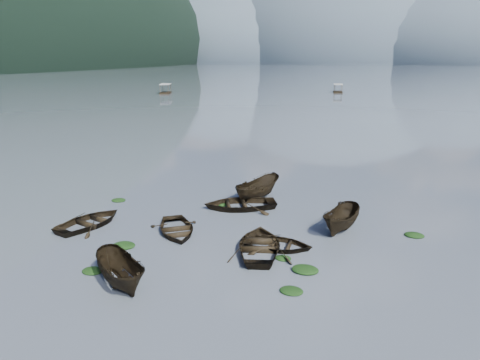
# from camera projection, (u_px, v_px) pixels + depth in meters

# --- Properties ---
(ground_plane) EXTENTS (2400.00, 2400.00, 0.00)m
(ground_plane) POSITION_uv_depth(u_px,v_px,m) (162.00, 298.00, 18.42)
(ground_plane) COLOR #535B67
(haze_mtn_a) EXTENTS (520.00, 520.00, 280.00)m
(haze_mtn_a) POSITION_uv_depth(u_px,v_px,m) (240.00, 62.00, 918.82)
(haze_mtn_a) COLOR #475666
(haze_mtn_a) RESTS_ON ground
(haze_mtn_b) EXTENTS (520.00, 520.00, 340.00)m
(haze_mtn_b) POSITION_uv_depth(u_px,v_px,m) (335.00, 63.00, 864.64)
(haze_mtn_b) COLOR #475666
(haze_mtn_b) RESTS_ON ground
(haze_mtn_c) EXTENTS (520.00, 520.00, 260.00)m
(haze_mtn_c) POSITION_uv_depth(u_px,v_px,m) (442.00, 63.00, 810.46)
(haze_mtn_c) COLOR #475666
(haze_mtn_c) RESTS_ON ground
(rowboat_1) EXTENTS (4.31, 5.16, 0.92)m
(rowboat_1) POSITION_uv_depth(u_px,v_px,m) (90.00, 225.00, 26.41)
(rowboat_1) COLOR black
(rowboat_1) RESTS_ON ground
(rowboat_2) EXTENTS (4.24, 3.89, 1.62)m
(rowboat_2) POSITION_uv_depth(u_px,v_px,m) (122.00, 284.00, 19.55)
(rowboat_2) COLOR black
(rowboat_2) RESTS_ON ground
(rowboat_3) EXTENTS (4.35, 5.38, 0.99)m
(rowboat_3) POSITION_uv_depth(u_px,v_px,m) (260.00, 250.00, 23.00)
(rowboat_3) COLOR black
(rowboat_3) RESTS_ON ground
(rowboat_4) EXTENTS (3.85, 2.76, 0.80)m
(rowboat_4) POSITION_uv_depth(u_px,v_px,m) (277.00, 248.00, 23.28)
(rowboat_4) COLOR black
(rowboat_4) RESTS_ON ground
(rowboat_5) EXTENTS (2.67, 4.44, 1.61)m
(rowboat_5) POSITION_uv_depth(u_px,v_px,m) (341.00, 229.00, 25.77)
(rowboat_5) COLOR black
(rowboat_5) RESTS_ON ground
(rowboat_6) EXTENTS (4.71, 5.08, 0.86)m
(rowboat_6) POSITION_uv_depth(u_px,v_px,m) (177.00, 233.00, 25.30)
(rowboat_6) COLOR black
(rowboat_6) RESTS_ON ground
(rowboat_7) EXTENTS (5.96, 5.24, 1.03)m
(rowboat_7) POSITION_uv_depth(u_px,v_px,m) (240.00, 208.00, 29.46)
(rowboat_7) COLOR black
(rowboat_7) RESTS_ON ground
(rowboat_8) EXTENTS (3.45, 4.74, 1.72)m
(rowboat_8) POSITION_uv_depth(u_px,v_px,m) (257.00, 198.00, 31.62)
(rowboat_8) COLOR black
(rowboat_8) RESTS_ON ground
(weed_clump_0) EXTENTS (1.26, 1.03, 0.28)m
(weed_clump_0) POSITION_uv_depth(u_px,v_px,m) (124.00, 247.00, 23.42)
(weed_clump_0) COLOR black
(weed_clump_0) RESTS_ON ground
(weed_clump_1) EXTENTS (1.04, 0.84, 0.23)m
(weed_clump_1) POSITION_uv_depth(u_px,v_px,m) (92.00, 272.00, 20.68)
(weed_clump_1) COLOR black
(weed_clump_1) RESTS_ON ground
(weed_clump_2) EXTENTS (1.32, 1.05, 0.29)m
(weed_clump_2) POSITION_uv_depth(u_px,v_px,m) (305.00, 271.00, 20.75)
(weed_clump_2) COLOR black
(weed_clump_2) RESTS_ON ground
(weed_clump_3) EXTENTS (0.84, 0.71, 0.19)m
(weed_clump_3) POSITION_uv_depth(u_px,v_px,m) (283.00, 259.00, 22.02)
(weed_clump_3) COLOR black
(weed_clump_3) RESTS_ON ground
(weed_clump_4) EXTENTS (1.06, 0.84, 0.22)m
(weed_clump_4) POSITION_uv_depth(u_px,v_px,m) (291.00, 292.00, 18.92)
(weed_clump_4) COLOR black
(weed_clump_4) RESTS_ON ground
(weed_clump_5) EXTENTS (1.06, 0.85, 0.22)m
(weed_clump_5) POSITION_uv_depth(u_px,v_px,m) (119.00, 201.00, 30.90)
(weed_clump_5) COLOR black
(weed_clump_5) RESTS_ON ground
(weed_clump_6) EXTENTS (0.85, 0.71, 0.18)m
(weed_clump_6) POSITION_uv_depth(u_px,v_px,m) (222.00, 205.00, 30.04)
(weed_clump_6) COLOR black
(weed_clump_6) RESTS_ON ground
(weed_clump_7) EXTENTS (1.11, 0.89, 0.24)m
(weed_clump_7) POSITION_uv_depth(u_px,v_px,m) (414.00, 236.00, 24.81)
(weed_clump_7) COLOR black
(weed_clump_7) RESTS_ON ground
(pontoon_left) EXTENTS (4.84, 7.32, 2.60)m
(pontoon_left) POSITION_uv_depth(u_px,v_px,m) (166.00, 94.00, 122.79)
(pontoon_left) COLOR black
(pontoon_left) RESTS_ON ground
(pontoon_centre) EXTENTS (3.22, 6.39, 2.36)m
(pontoon_centre) POSITION_uv_depth(u_px,v_px,m) (338.00, 93.00, 126.00)
(pontoon_centre) COLOR black
(pontoon_centre) RESTS_ON ground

